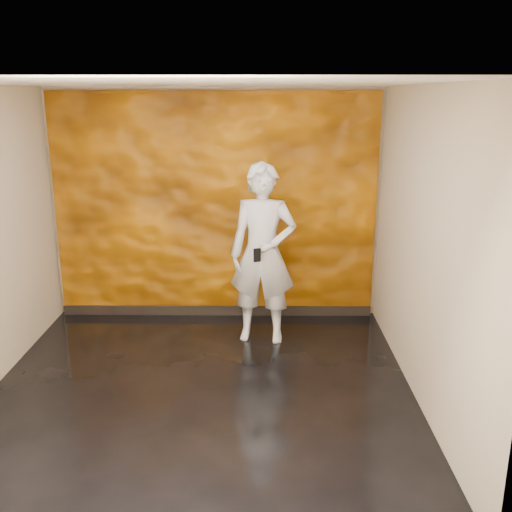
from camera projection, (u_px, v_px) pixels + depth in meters
name	position (u px, v px, depth m)	size (l,w,h in m)	color
room	(198.00, 248.00, 5.04)	(4.02, 4.02, 2.81)	black
feature_wall	(215.00, 208.00, 6.93)	(3.90, 0.06, 2.75)	#CD7200
baseboard	(217.00, 310.00, 7.25)	(3.90, 0.04, 0.12)	black
man	(263.00, 254.00, 6.30)	(0.74, 0.48, 2.02)	#9499A2
phone	(257.00, 255.00, 6.03)	(0.08, 0.02, 0.15)	black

